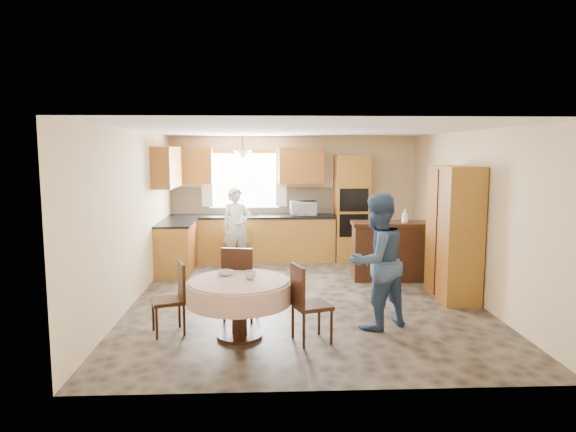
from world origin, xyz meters
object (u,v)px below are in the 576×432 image
(chair_back, at_px, (239,280))
(oven_tower, at_px, (351,208))
(person_sink, at_px, (236,227))
(cupboard, at_px, (454,233))
(person_dining, at_px, (377,261))
(chair_right, at_px, (306,300))
(dining_table, at_px, (239,293))
(sideboard, at_px, (390,253))
(chair_left, at_px, (174,294))

(chair_back, bearing_deg, oven_tower, -107.99)
(person_sink, bearing_deg, cupboard, -50.55)
(cupboard, relative_size, person_dining, 1.18)
(chair_right, bearing_deg, chair_back, 26.06)
(chair_right, relative_size, person_dining, 0.54)
(dining_table, xyz_separation_m, chair_right, (0.77, -0.19, -0.04))
(cupboard, distance_m, chair_right, 2.93)
(chair_back, relative_size, chair_right, 1.06)
(sideboard, height_order, chair_right, sideboard)
(cupboard, bearing_deg, chair_right, -143.94)
(oven_tower, distance_m, chair_back, 4.23)
(oven_tower, xyz_separation_m, chair_back, (-2.07, -3.65, -0.52))
(sideboard, bearing_deg, person_sink, 160.45)
(person_sink, bearing_deg, person_dining, -77.59)
(chair_left, distance_m, person_sink, 3.62)
(person_dining, bearing_deg, cupboard, -168.95)
(chair_left, height_order, person_sink, person_sink)
(dining_table, relative_size, person_sink, 0.81)
(cupboard, xyz_separation_m, chair_right, (-2.34, -1.70, -0.48))
(chair_right, bearing_deg, chair_left, 57.72)
(chair_left, relative_size, chair_back, 0.89)
(sideboard, distance_m, cupboard, 1.43)
(dining_table, relative_size, chair_right, 1.34)
(dining_table, bearing_deg, sideboard, 47.44)
(chair_left, bearing_deg, oven_tower, 125.93)
(chair_back, distance_m, chair_right, 1.15)
(sideboard, distance_m, chair_right, 3.30)
(chair_right, distance_m, person_dining, 1.09)
(sideboard, distance_m, chair_back, 3.20)
(cupboard, distance_m, chair_left, 4.16)
(oven_tower, distance_m, sideboard, 1.77)
(oven_tower, height_order, chair_left, oven_tower)
(sideboard, bearing_deg, oven_tower, 106.86)
(chair_left, bearing_deg, dining_table, 56.85)
(person_sink, height_order, person_dining, person_dining)
(dining_table, xyz_separation_m, person_dining, (1.69, 0.29, 0.30))
(person_sink, bearing_deg, chair_left, -115.54)
(chair_right, xyz_separation_m, person_sink, (-1.01, 3.96, 0.25))
(cupboard, xyz_separation_m, chair_back, (-3.14, -0.88, -0.45))
(chair_back, xyz_separation_m, person_dining, (1.72, -0.34, 0.30))
(sideboard, height_order, cupboard, cupboard)
(cupboard, bearing_deg, oven_tower, 111.15)
(chair_right, distance_m, person_sink, 4.09)
(sideboard, bearing_deg, dining_table, -129.65)
(oven_tower, relative_size, person_dining, 1.26)
(dining_table, distance_m, chair_left, 0.83)
(chair_left, bearing_deg, sideboard, 107.97)
(dining_table, xyz_separation_m, chair_back, (-0.03, 0.63, -0.00))
(person_sink, xyz_separation_m, person_dining, (1.93, -3.48, 0.09))
(chair_back, bearing_deg, cupboard, -152.73)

